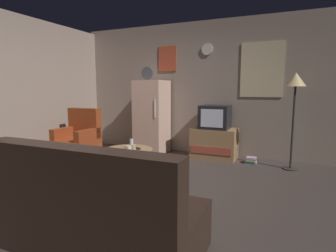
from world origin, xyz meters
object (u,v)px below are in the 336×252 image
mug_ceramic_white (129,149)px  remote_control (136,148)px  fridge (152,117)px  mug_ceramic_tan (133,148)px  coffee_table (128,165)px  tv_stand (214,143)px  crt_tv (215,117)px  wine_glass (132,144)px  book_stack (251,160)px  standing_lamp (295,87)px  armchair (78,142)px  couch (96,214)px

mug_ceramic_white → remote_control: 0.23m
fridge → remote_control: bearing=-70.5°
mug_ceramic_tan → fridge: bearing=109.0°
fridge → coffee_table: (0.48, -1.71, -0.52)m
tv_stand → fridge: bearing=-178.2°
tv_stand → crt_tv: size_ratio=1.56×
wine_glass → book_stack: wine_glass is taller
tv_stand → crt_tv: (0.00, -0.00, 0.51)m
fridge → remote_control: size_ratio=11.80×
standing_lamp → armchair: size_ratio=1.66×
coffee_table → wine_glass: wine_glass is taller
standing_lamp → wine_glass: standing_lamp is taller
tv_stand → book_stack: bearing=-8.8°
fridge → mug_ceramic_tan: size_ratio=19.67×
armchair → book_stack: 3.21m
fridge → couch: (1.18, -3.32, -0.44)m
mug_ceramic_white → couch: size_ratio=0.05×
crt_tv → wine_glass: bearing=-114.8°
crt_tv → coffee_table: (-0.84, -1.75, -0.57)m
coffee_table → couch: size_ratio=0.42×
tv_stand → mug_ceramic_tan: bearing=-111.3°
tv_stand → standing_lamp: size_ratio=0.53×
fridge → couch: size_ratio=1.04×
tv_stand → couch: (-0.14, -3.36, 0.02)m
standing_lamp → remote_control: 2.71m
fridge → crt_tv: fridge is taller
mug_ceramic_white → armchair: armchair is taller
remote_control → book_stack: remote_control is taller
tv_stand → standing_lamp: 1.74m
book_stack → mug_ceramic_tan: bearing=-129.7°
tv_stand → wine_glass: bearing=-114.7°
standing_lamp → remote_control: standing_lamp is taller
fridge → crt_tv: (1.33, 0.04, 0.05)m
mug_ceramic_tan → standing_lamp: bearing=38.0°
coffee_table → mug_ceramic_tan: size_ratio=8.00×
mug_ceramic_white → armchair: 1.79m
armchair → book_stack: (3.03, 1.02, -0.28)m
crt_tv → wine_glass: size_ratio=3.60×
remote_control → couch: couch is taller
fridge → armchair: bearing=-132.6°
fridge → mug_ceramic_tan: 1.90m
fridge → mug_ceramic_white: bearing=-72.3°
standing_lamp → wine_glass: bearing=-144.7°
standing_lamp → mug_ceramic_tan: standing_lamp is taller
tv_stand → remote_control: tv_stand is taller
wine_glass → book_stack: size_ratio=0.75×
wine_glass → coffee_table: bearing=-152.3°
standing_lamp → coffee_table: bearing=-144.9°
standing_lamp → mug_ceramic_white: size_ratio=17.67×
armchair → remote_control: bearing=-19.1°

